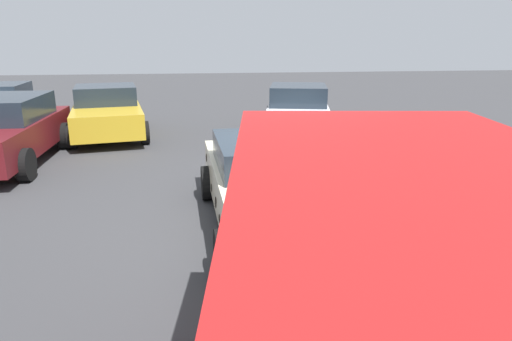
% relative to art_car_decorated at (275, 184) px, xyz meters
% --- Properties ---
extents(ground_plane, '(60.00, 60.00, 0.00)m').
position_rel_art_car_decorated_xyz_m(ground_plane, '(-0.05, -0.00, -0.66)').
color(ground_plane, '#38383A').
extents(art_car_decorated, '(4.56, 2.22, 1.58)m').
position_rel_art_car_decorated_xyz_m(art_car_decorated, '(0.00, 0.00, 0.00)').
color(art_car_decorated, beige).
rests_on(art_car_decorated, ground).
extents(parked_sedan_row_back_far, '(4.42, 2.61, 1.46)m').
position_rel_art_car_decorated_xyz_m(parked_sedan_row_back_far, '(6.56, -1.81, 0.05)').
color(parked_sedan_row_back_far, white).
rests_on(parked_sedan_row_back_far, ground).
extents(parked_sedan_far_left, '(4.51, 2.09, 1.51)m').
position_rel_art_car_decorated_xyz_m(parked_sedan_far_left, '(4.27, 5.48, 0.11)').
color(parked_sedan_far_left, '#5B1419').
rests_on(parked_sedan_far_left, ground).
extents(parked_sedan_behind_right, '(4.28, 2.58, 1.43)m').
position_rel_art_car_decorated_xyz_m(parked_sedan_behind_right, '(7.01, 3.69, 0.04)').
color(parked_sedan_behind_right, gold).
rests_on(parked_sedan_behind_right, ground).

